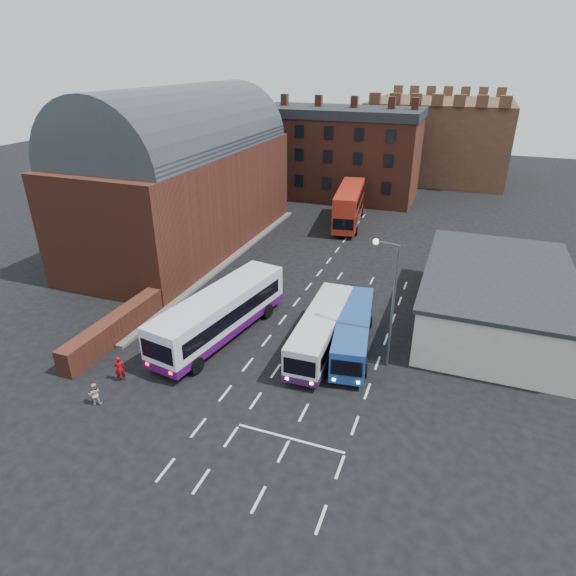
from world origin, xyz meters
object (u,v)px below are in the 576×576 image
(street_lamp, at_px, (389,294))
(bus_white_inbound, at_px, (321,329))
(bus_white_outbound, at_px, (220,311))
(bus_red_double, at_px, (349,205))
(pedestrian_beige, at_px, (95,394))
(bus_blue, at_px, (353,330))
(pedestrian_red, at_px, (120,369))

(street_lamp, bearing_deg, bus_white_inbound, 175.91)
(bus_white_outbound, xyz_separation_m, bus_red_double, (2.30, 28.34, 0.38))
(bus_white_inbound, distance_m, pedestrian_beige, 14.76)
(bus_blue, xyz_separation_m, bus_red_double, (-7.00, 26.71, 0.88))
(bus_white_outbound, distance_m, street_lamp, 12.04)
(pedestrian_red, bearing_deg, bus_red_double, -138.07)
(bus_blue, bearing_deg, bus_red_double, -84.11)
(bus_blue, distance_m, street_lamp, 4.42)
(pedestrian_red, bearing_deg, bus_blue, 175.14)
(pedestrian_red, height_order, pedestrian_beige, pedestrian_red)
(bus_blue, bearing_deg, street_lamp, 147.24)
(street_lamp, height_order, pedestrian_beige, street_lamp)
(bus_white_outbound, xyz_separation_m, bus_white_inbound, (7.24, 0.91, -0.41))
(bus_red_double, height_order, pedestrian_beige, bus_red_double)
(bus_white_inbound, distance_m, street_lamp, 5.64)
(bus_white_inbound, relative_size, pedestrian_beige, 7.04)
(pedestrian_beige, bearing_deg, street_lamp, -178.48)
(bus_white_outbound, distance_m, bus_white_inbound, 7.31)
(street_lamp, bearing_deg, bus_blue, 156.04)
(street_lamp, relative_size, pedestrian_beige, 5.98)
(pedestrian_red, bearing_deg, pedestrian_beige, 53.80)
(bus_blue, xyz_separation_m, pedestrian_beige, (-12.61, -11.00, -0.81))
(pedestrian_beige, bearing_deg, bus_white_outbound, -141.69)
(bus_red_double, relative_size, street_lamp, 1.35)
(bus_white_outbound, bearing_deg, bus_red_double, 94.99)
(bus_white_outbound, height_order, street_lamp, street_lamp)
(bus_red_double, bearing_deg, pedestrian_red, 73.07)
(pedestrian_red, distance_m, pedestrian_beige, 2.43)
(bus_blue, distance_m, pedestrian_beige, 16.76)
(bus_white_outbound, relative_size, bus_red_double, 1.11)
(bus_red_double, height_order, pedestrian_red, bus_red_double)
(bus_red_double, xyz_separation_m, street_lamp, (9.31, -27.74, 2.74))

